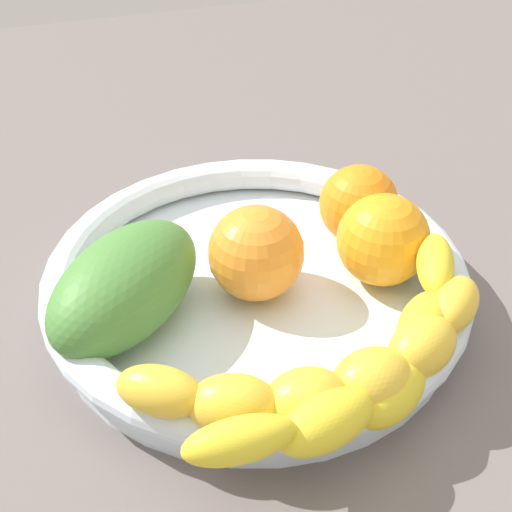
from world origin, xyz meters
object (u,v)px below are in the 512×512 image
Objects in this scene: banana_draped_left at (332,376)px; mango_green at (125,286)px; banana_draped_right at (373,369)px; orange_mid_right at (359,204)px; orange_front at (254,256)px; orange_mid_left at (383,240)px; fruit_bowl at (256,285)px.

mango_green is (10.70, 9.91, 0.42)cm from banana_draped_left.
orange_mid_right reaches higher than banana_draped_right.
banana_draped_left is 17.31cm from orange_mid_right.
orange_front is 8.69cm from mango_green.
banana_draped_right reaches higher than banana_draped_left.
orange_mid_left reaches higher than banana_draped_right.
banana_draped_right is 11.92cm from orange_mid_left.
orange_mid_left is (-1.05, -8.78, 2.73)cm from fruit_bowl.
orange_mid_right reaches higher than banana_draped_left.
banana_draped_right is 3.30× the size of orange_mid_left.
mango_green is (0.33, 17.72, -0.09)cm from orange_mid_left.
orange_mid_left reaches higher than banana_draped_left.
fruit_bowl is 9.26cm from orange_mid_left.
orange_mid_left reaches higher than fruit_bowl.
banana_draped_right is 3.62× the size of orange_mid_right.
orange_front is 9.06cm from orange_mid_left.
banana_draped_right is at bearing 153.09° from orange_mid_left.
orange_mid_right is at bearing -27.94° from banana_draped_left.
orange_mid_left is at bearing -91.07° from mango_green.
orange_front reaches higher than banana_draped_right.
orange_front is (11.10, 1.23, 0.55)cm from banana_draped_left.
mango_green is at bearing 104.28° from orange_mid_right.
orange_front is at bearing 6.32° from banana_draped_left.
orange_front is 0.51× the size of mango_green.
banana_draped_left is 11.18cm from orange_front.
orange_mid_left is 4.93cm from orange_mid_right.
fruit_bowl is 4.48× the size of orange_front.
orange_mid_left is at bearing 176.45° from orange_mid_right.
orange_mid_left is at bearing -96.84° from fruit_bowl.
orange_mid_right is at bearing -75.72° from mango_green.
banana_draped_left is at bearing -173.68° from orange_front.
orange_mid_right is 18.60cm from mango_green.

